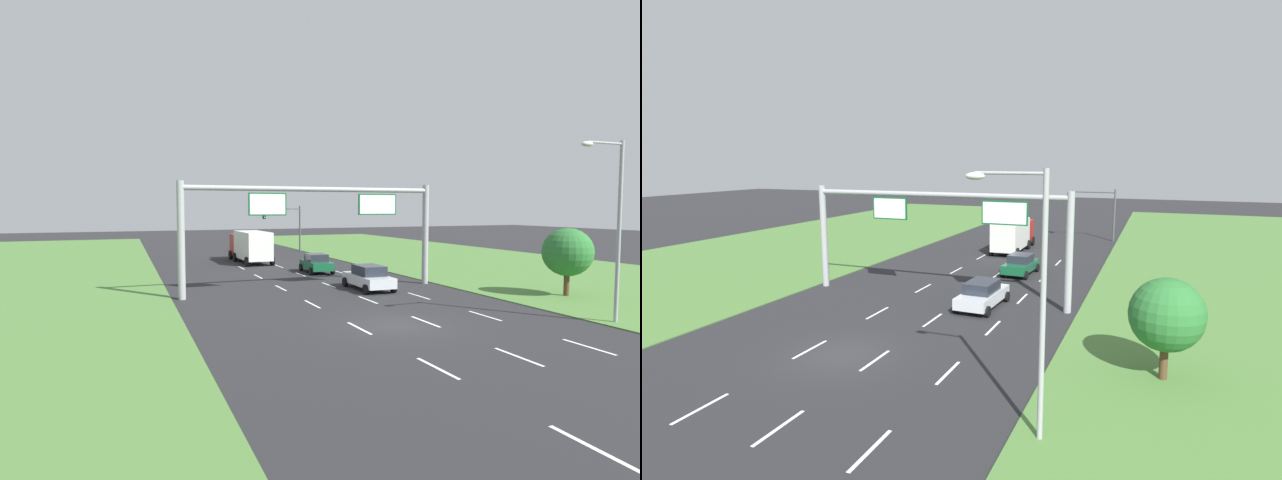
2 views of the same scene
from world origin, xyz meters
The scene contains 12 objects.
ground_plane centered at (0.00, 0.00, 0.00)m, with size 200.00×200.00×0.00m, color #262628.
grass_verge_left centered at (-21.00, 10.00, 0.03)m, with size 24.00×120.00×0.06m, color #4C7A38.
lane_dashes_inner_left centered at (-1.75, 3.00, 0.00)m, with size 0.14×44.40×0.01m.
lane_dashes_inner_right centered at (1.75, 3.00, 0.00)m, with size 0.14×44.40×0.01m.
lane_dashes_slip centered at (5.25, 3.00, 0.00)m, with size 0.14×44.40×0.01m.
car_near_red centered at (3.49, 9.30, 0.81)m, with size 2.30×4.56×1.62m.
car_lead_silver centered at (3.36, 18.54, 0.79)m, with size 2.26×4.10×1.57m.
box_truck centered at (0.07, 28.04, 1.68)m, with size 2.84×8.17×3.09m.
sign_gantry centered at (0.18, 10.15, 4.87)m, with size 17.24×0.44×7.00m.
traffic_light_mast centered at (6.65, 37.58, 3.87)m, with size 4.76×0.49×5.60m.
street_lamp centered at (9.52, -3.54, 5.08)m, with size 2.61×0.32×8.50m.
roadside_tree_near centered at (13.52, 2.54, 2.71)m, with size 2.93×2.93×4.19m.
Camera 2 is at (12.98, -17.95, 8.75)m, focal length 28.00 mm.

